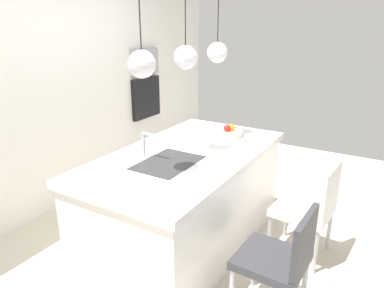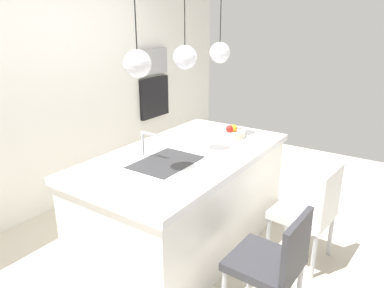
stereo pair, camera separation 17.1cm
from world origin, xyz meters
TOP-DOWN VIEW (x-y plane):
  - floor at (0.00, 0.00)m, footprint 6.60×6.60m
  - back_wall at (0.00, 1.65)m, footprint 6.00×0.10m
  - kitchen_island at (0.00, 0.00)m, footprint 2.02×1.09m
  - sink_basin at (-0.27, 0.00)m, footprint 0.56×0.40m
  - faucet at (-0.27, 0.21)m, footprint 0.02×0.17m
  - fruit_bowl at (0.62, -0.10)m, footprint 0.30×0.30m
  - microwave at (1.48, 1.58)m, footprint 0.54×0.08m
  - oven at (1.48, 1.58)m, footprint 0.56×0.08m
  - chair_near at (-0.42, -1.01)m, footprint 0.46×0.47m
  - chair_middle at (0.38, -1.01)m, footprint 0.49×0.50m
  - pendant_light_left at (-0.55, 0.00)m, footprint 0.19×0.19m
  - pendant_light_center at (0.00, 0.00)m, footprint 0.19×0.19m
  - pendant_light_right at (0.55, 0.00)m, footprint 0.19×0.19m

SIDE VIEW (x-z plane):
  - floor at x=0.00m, z-range 0.00..0.00m
  - kitchen_island at x=0.00m, z-range 0.00..0.91m
  - chair_near at x=-0.42m, z-range 0.06..0.89m
  - chair_middle at x=0.38m, z-range 0.05..0.93m
  - sink_basin at x=-0.27m, z-range 0.89..0.91m
  - fruit_bowl at x=0.62m, z-range 0.88..1.01m
  - oven at x=1.48m, z-range 0.68..1.24m
  - faucet at x=-0.27m, z-range 0.94..1.16m
  - back_wall at x=0.00m, z-range 0.00..2.60m
  - microwave at x=1.48m, z-range 1.29..1.63m
  - pendant_light_left at x=-0.55m, z-range 1.32..2.11m
  - pendant_light_center at x=0.00m, z-range 1.32..2.11m
  - pendant_light_right at x=0.55m, z-range 1.32..2.11m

